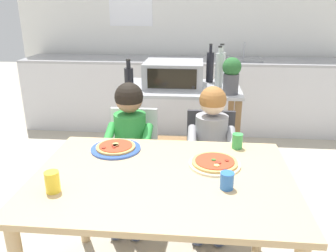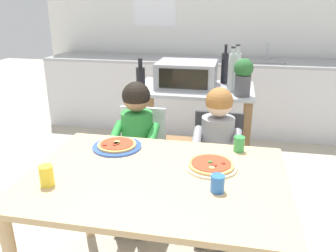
% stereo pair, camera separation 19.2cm
% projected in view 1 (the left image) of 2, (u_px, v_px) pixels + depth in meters
% --- Properties ---
extents(ground_plane, '(12.33, 12.33, 0.00)m').
position_uv_depth(ground_plane, '(177.00, 183.00, 3.10)').
color(ground_plane, '#B7AD99').
extents(back_wall_tiled, '(4.49, 0.13, 2.70)m').
position_uv_depth(back_wall_tiled, '(188.00, 18.00, 4.42)').
color(back_wall_tiled, white).
rests_on(back_wall_tiled, ground).
extents(kitchen_counter, '(4.04, 0.60, 1.08)m').
position_uv_depth(kitchen_counter, '(186.00, 94.00, 4.35)').
color(kitchen_counter, silver).
rests_on(kitchen_counter, ground).
extents(kitchen_island_cart, '(0.97, 0.63, 0.88)m').
position_uv_depth(kitchen_island_cart, '(181.00, 120.00, 2.96)').
color(kitchen_island_cart, '#B7BABF').
rests_on(kitchen_island_cart, ground).
extents(toaster_oven, '(0.48, 0.40, 0.21)m').
position_uv_depth(toaster_oven, '(174.00, 74.00, 2.85)').
color(toaster_oven, '#999BA0').
rests_on(toaster_oven, kitchen_island_cart).
extents(bottle_slim_sauce, '(0.07, 0.07, 0.26)m').
position_uv_depth(bottle_slim_sauce, '(129.00, 79.00, 2.66)').
color(bottle_slim_sauce, black).
rests_on(bottle_slim_sauce, kitchen_island_cart).
extents(bottle_squat_spirits, '(0.06, 0.06, 0.33)m').
position_uv_depth(bottle_squat_spirits, '(210.00, 67.00, 2.98)').
color(bottle_squat_spirits, black).
rests_on(bottle_squat_spirits, kitchen_island_cart).
extents(bottle_tall_green_wine, '(0.06, 0.06, 0.35)m').
position_uv_depth(bottle_tall_green_wine, '(219.00, 71.00, 2.72)').
color(bottle_tall_green_wine, '#ADB7B2').
rests_on(bottle_tall_green_wine, kitchen_island_cart).
extents(bottle_clear_vinegar, '(0.07, 0.07, 0.33)m').
position_uv_depth(bottle_clear_vinegar, '(221.00, 66.00, 3.01)').
color(bottle_clear_vinegar, '#ADB7B2').
rests_on(bottle_clear_vinegar, kitchen_island_cart).
extents(potted_herb_plant, '(0.14, 0.14, 0.28)m').
position_uv_depth(potted_herb_plant, '(231.00, 74.00, 2.58)').
color(potted_herb_plant, '#4C4C51').
rests_on(potted_herb_plant, kitchen_island_cart).
extents(dining_table, '(1.28, 0.91, 0.75)m').
position_uv_depth(dining_table, '(163.00, 193.00, 1.73)').
color(dining_table, tan).
rests_on(dining_table, ground).
extents(dining_chair_left, '(0.36, 0.36, 0.81)m').
position_uv_depth(dining_chair_left, '(133.00, 156.00, 2.52)').
color(dining_chair_left, silver).
rests_on(dining_chair_left, ground).
extents(dining_chair_right, '(0.36, 0.36, 0.81)m').
position_uv_depth(dining_chair_right, '(210.00, 160.00, 2.47)').
color(dining_chair_right, '#333338').
rests_on(dining_chair_right, ground).
extents(child_in_green_shirt, '(0.32, 0.42, 1.03)m').
position_uv_depth(child_in_green_shirt, '(129.00, 139.00, 2.34)').
color(child_in_green_shirt, '#424C6B').
rests_on(child_in_green_shirt, ground).
extents(child_in_grey_shirt, '(0.32, 0.42, 1.02)m').
position_uv_depth(child_in_grey_shirt, '(211.00, 145.00, 2.29)').
color(child_in_grey_shirt, '#424C6B').
rests_on(child_in_grey_shirt, ground).
extents(pizza_plate_blue_rimmed, '(0.29, 0.29, 0.03)m').
position_uv_depth(pizza_plate_blue_rimmed, '(116.00, 148.00, 1.98)').
color(pizza_plate_blue_rimmed, '#3356B7').
rests_on(pizza_plate_blue_rimmed, dining_table).
extents(pizza_plate_cream, '(0.27, 0.27, 0.03)m').
position_uv_depth(pizza_plate_cream, '(215.00, 163.00, 1.79)').
color(pizza_plate_cream, beige).
rests_on(pizza_plate_cream, dining_table).
extents(drinking_cup_blue, '(0.06, 0.06, 0.08)m').
position_uv_depth(drinking_cup_blue, '(227.00, 181.00, 1.56)').
color(drinking_cup_blue, blue).
rests_on(drinking_cup_blue, dining_table).
extents(drinking_cup_green, '(0.06, 0.06, 0.09)m').
position_uv_depth(drinking_cup_green, '(237.00, 141.00, 1.99)').
color(drinking_cup_green, green).
rests_on(drinking_cup_green, dining_table).
extents(drinking_cup_yellow, '(0.07, 0.07, 0.10)m').
position_uv_depth(drinking_cup_yellow, '(52.00, 182.00, 1.53)').
color(drinking_cup_yellow, yellow).
rests_on(drinking_cup_yellow, dining_table).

